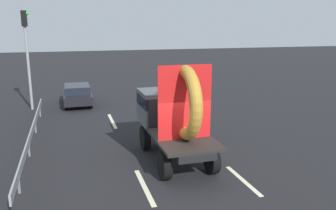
{
  "coord_description": "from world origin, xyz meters",
  "views": [
    {
      "loc": [
        -3.75,
        -10.8,
        5.03
      ],
      "look_at": [
        -0.02,
        1.87,
        1.94
      ],
      "focal_mm": 36.48,
      "sensor_mm": 36.0,
      "label": 1
    }
  ],
  "objects": [
    {
      "name": "distant_sedan",
      "position": [
        -3.27,
        11.58,
        0.7
      ],
      "size": [
        1.7,
        3.97,
        1.3
      ],
      "color": "black",
      "rests_on": "ground_plane"
    },
    {
      "name": "lane_dash_right_far",
      "position": [
        1.61,
        6.71,
        0.0
      ],
      "size": [
        0.16,
        2.44,
        0.01
      ],
      "primitive_type": "cube",
      "rotation": [
        0.0,
        0.0,
        1.57
      ],
      "color": "beige",
      "rests_on": "ground_plane"
    },
    {
      "name": "ground_plane",
      "position": [
        0.0,
        0.0,
        0.0
      ],
      "size": [
        120.0,
        120.0,
        0.0
      ],
      "primitive_type": "plane",
      "color": "black"
    },
    {
      "name": "lane_dash_left_far",
      "position": [
        -1.65,
        7.03,
        0.0
      ],
      "size": [
        0.16,
        2.93,
        0.01
      ],
      "primitive_type": "cube",
      "rotation": [
        0.0,
        0.0,
        1.57
      ],
      "color": "beige",
      "rests_on": "ground_plane"
    },
    {
      "name": "lane_dash_left_near",
      "position": [
        -1.65,
        -0.99,
        0.0
      ],
      "size": [
        0.16,
        2.61,
        0.01
      ],
      "primitive_type": "cube",
      "rotation": [
        0.0,
        0.0,
        1.57
      ],
      "color": "beige",
      "rests_on": "ground_plane"
    },
    {
      "name": "guardrail",
      "position": [
        -5.43,
        4.42,
        0.53
      ],
      "size": [
        0.1,
        12.58,
        0.71
      ],
      "color": "gray",
      "rests_on": "ground_plane"
    },
    {
      "name": "traffic_light",
      "position": [
        -6.0,
        11.04,
        3.82
      ],
      "size": [
        0.42,
        0.36,
        5.86
      ],
      "color": "gray",
      "rests_on": "ground_plane"
    },
    {
      "name": "flatbed_truck",
      "position": [
        -0.02,
        1.33,
        1.73
      ],
      "size": [
        2.02,
        4.74,
        3.76
      ],
      "color": "black",
      "rests_on": "ground_plane"
    },
    {
      "name": "lane_dash_right_near",
      "position": [
        1.61,
        -1.46,
        0.0
      ],
      "size": [
        0.16,
        2.32,
        0.01
      ],
      "primitive_type": "cube",
      "rotation": [
        0.0,
        0.0,
        1.57
      ],
      "color": "beige",
      "rests_on": "ground_plane"
    }
  ]
}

